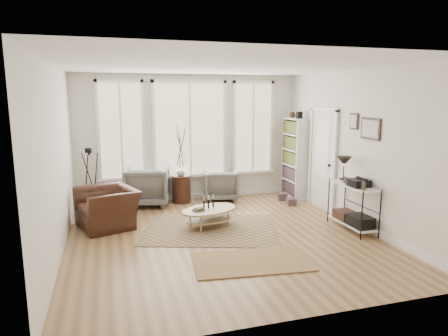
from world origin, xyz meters
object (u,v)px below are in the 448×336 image
object	(u,v)px
low_shelf	(353,202)
side_table	(181,166)
bookcase	(294,158)
armchair_left	(148,186)
accent_chair	(107,208)
armchair_right	(220,185)
coffee_table	(209,213)

from	to	relation	value
low_shelf	side_table	size ratio (longest dim) A/B	0.74
bookcase	side_table	bearing A→B (deg)	175.26
low_shelf	armchair_left	distance (m)	4.38
low_shelf	accent_chair	bearing A→B (deg)	161.48
side_table	low_shelf	bearing A→B (deg)	-45.96
armchair_right	accent_chair	world-z (taller)	accent_chair
coffee_table	armchair_right	world-z (taller)	armchair_right
low_shelf	armchair_right	world-z (taller)	low_shelf
low_shelf	coffee_table	size ratio (longest dim) A/B	1.01
armchair_left	side_table	distance (m)	0.86
accent_chair	armchair_right	bearing A→B (deg)	98.72
coffee_table	armchair_left	distance (m)	2.11
low_shelf	accent_chair	xyz separation A→B (m)	(-4.29, 1.44, -0.15)
coffee_table	side_table	bearing A→B (deg)	95.24
accent_chair	armchair_left	bearing A→B (deg)	128.08
coffee_table	side_table	distance (m)	1.98
armchair_left	side_table	size ratio (longest dim) A/B	0.54
coffee_table	side_table	world-z (taller)	side_table
coffee_table	armchair_left	world-z (taller)	armchair_left
armchair_left	armchair_right	xyz separation A→B (m)	(1.69, -0.01, -0.08)
low_shelf	armchair_left	xyz separation A→B (m)	(-3.42, 2.75, -0.08)
armchair_left	armchair_right	bearing A→B (deg)	-167.93
low_shelf	bookcase	bearing A→B (deg)	88.72
bookcase	low_shelf	bearing A→B (deg)	-91.28
bookcase	low_shelf	distance (m)	2.56
armchair_left	accent_chair	xyz separation A→B (m)	(-0.88, -1.31, -0.07)
armchair_left	low_shelf	bearing A→B (deg)	153.68
low_shelf	armchair_right	size ratio (longest dim) A/B	1.68
accent_chair	bookcase	bearing A→B (deg)	85.87
armchair_left	bookcase	bearing A→B (deg)	-171.23
armchair_right	side_table	bearing A→B (deg)	8.63
coffee_table	armchair_right	distance (m)	2.02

